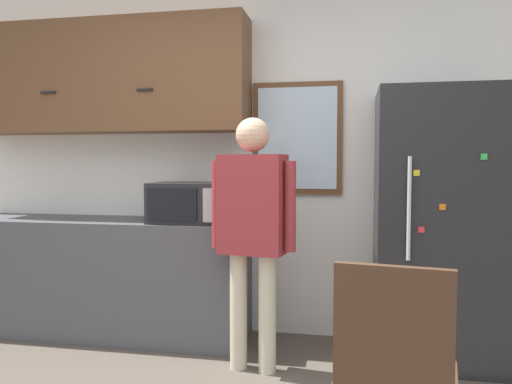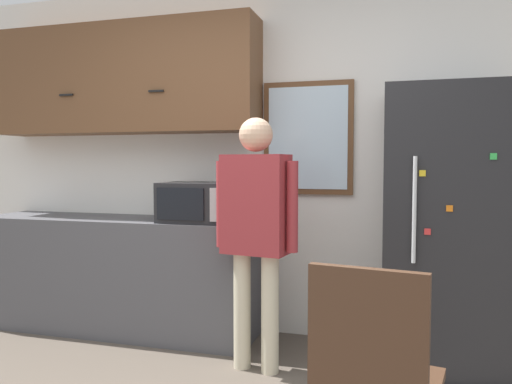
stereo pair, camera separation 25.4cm
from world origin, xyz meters
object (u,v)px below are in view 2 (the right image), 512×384
microwave (197,202)px  refrigerator (448,228)px  person (256,219)px  chair (373,374)px

microwave → refrigerator: (1.72, 0.01, -0.13)m
microwave → refrigerator: size_ratio=0.28×
person → microwave: bearing=153.4°
chair → microwave: bearing=-38.7°
refrigerator → person: bearing=-161.0°
person → chair: (0.78, -1.11, -0.43)m
refrigerator → chair: 1.60m
microwave → chair: 2.07m
microwave → person: 0.68m
microwave → person: bearing=-34.9°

